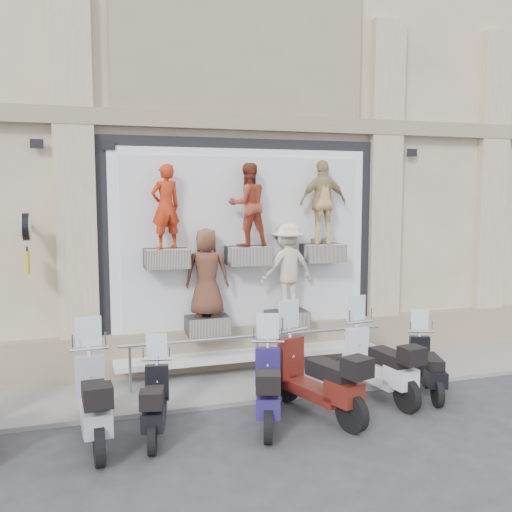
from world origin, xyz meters
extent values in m
plane|color=#2E2E31|center=(0.00, 0.00, 0.00)|extent=(90.00, 90.00, 0.00)
cube|color=gray|center=(0.00, 2.10, 0.04)|extent=(16.00, 2.20, 0.08)
cube|color=black|center=(0.00, 2.96, 2.40)|extent=(5.60, 0.10, 4.30)
cube|color=white|center=(0.00, 2.90, 2.40)|extent=(5.10, 0.06, 3.90)
cube|color=white|center=(0.00, 2.86, 2.40)|extent=(4.70, 0.04, 3.60)
cube|color=white|center=(0.00, 2.55, 0.42)|extent=(5.10, 0.75, 0.10)
cube|color=#28282B|center=(-1.55, 2.59, 2.33)|extent=(0.80, 0.50, 0.35)
imported|color=red|center=(-1.55, 2.59, 3.26)|extent=(0.64, 0.52, 1.53)
cube|color=#28282B|center=(0.00, 2.59, 2.33)|extent=(0.80, 0.50, 0.35)
imported|color=brown|center=(0.00, 2.59, 3.28)|extent=(0.83, 0.68, 1.57)
cube|color=#28282B|center=(1.55, 2.59, 2.33)|extent=(0.80, 0.50, 0.35)
imported|color=tan|center=(1.55, 2.59, 3.33)|extent=(0.97, 0.41, 1.65)
cube|color=#28282B|center=(-0.80, 2.59, 1.02)|extent=(0.80, 0.50, 0.35)
imported|color=brown|center=(-0.80, 2.59, 2.03)|extent=(0.93, 0.73, 1.66)
cube|color=#28282B|center=(0.80, 2.59, 1.02)|extent=(0.80, 0.50, 0.35)
imported|color=beige|center=(0.80, 2.59, 2.07)|extent=(1.20, 0.80, 1.73)
cube|color=black|center=(-3.90, 2.72, 2.95)|extent=(0.06, 0.56, 0.06)
cylinder|color=black|center=(-3.90, 2.45, 2.95)|extent=(0.10, 0.46, 0.46)
cube|color=gold|center=(-3.90, 2.45, 2.35)|extent=(0.04, 0.50, 0.38)
camera|label=1|loc=(-3.12, -7.73, 3.53)|focal=40.00mm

